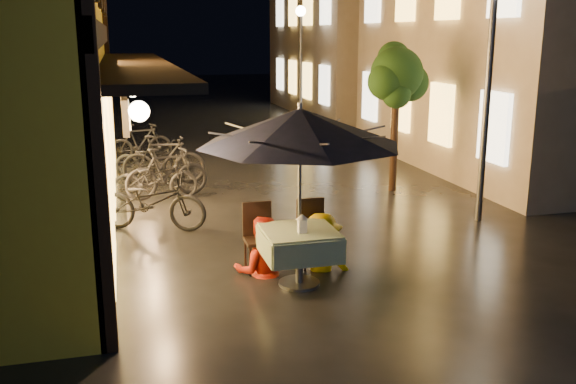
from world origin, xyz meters
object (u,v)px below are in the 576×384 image
object	(u,v)px
streetlamp_near	(490,57)
table_lantern	(302,222)
cafe_table	(299,243)
person_yellow	(322,215)
patio_umbrella	(300,127)
person_orange	(261,218)
bicycle_0	(152,202)

from	to	relation	value
streetlamp_near	table_lantern	size ratio (longest dim) A/B	16.92
cafe_table	table_lantern	world-z (taller)	table_lantern
cafe_table	person_yellow	xyz separation A→B (m)	(0.48, 0.53, 0.21)
patio_umbrella	table_lantern	xyz separation A→B (m)	(-0.00, -0.13, -1.23)
cafe_table	person_orange	size ratio (longest dim) A/B	0.61
cafe_table	patio_umbrella	world-z (taller)	patio_umbrella
streetlamp_near	bicycle_0	size ratio (longest dim) A/B	2.21
cafe_table	bicycle_0	bearing A→B (deg)	120.27
cafe_table	person_orange	bearing A→B (deg)	124.61
streetlamp_near	table_lantern	distance (m)	5.02
streetlamp_near	bicycle_0	distance (m)	6.33
table_lantern	patio_umbrella	bearing A→B (deg)	90.00
streetlamp_near	patio_umbrella	bearing A→B (deg)	-151.66
person_yellow	patio_umbrella	bearing A→B (deg)	66.85
person_orange	bicycle_0	xyz separation A→B (m)	(-1.38, 2.47, -0.31)
streetlamp_near	patio_umbrella	distance (m)	4.61
cafe_table	person_orange	distance (m)	0.74
streetlamp_near	person_yellow	distance (m)	4.42
cafe_table	bicycle_0	world-z (taller)	bicycle_0
cafe_table	person_yellow	distance (m)	0.74
person_yellow	person_orange	bearing A→B (deg)	15.69
person_yellow	streetlamp_near	bearing A→B (deg)	-136.40
bicycle_0	streetlamp_near	bearing A→B (deg)	-77.78
cafe_table	bicycle_0	distance (m)	3.53
person_orange	table_lantern	bearing A→B (deg)	126.43
cafe_table	patio_umbrella	size ratio (longest dim) A/B	0.37
streetlamp_near	person_yellow	size ratio (longest dim) A/B	2.65
bicycle_0	table_lantern	bearing A→B (deg)	-129.74
streetlamp_near	bicycle_0	world-z (taller)	streetlamp_near
patio_umbrella	person_yellow	xyz separation A→B (m)	(0.48, 0.53, -1.35)
cafe_table	patio_umbrella	xyz separation A→B (m)	(0.00, 0.00, 1.56)
person_yellow	bicycle_0	size ratio (longest dim) A/B	0.84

